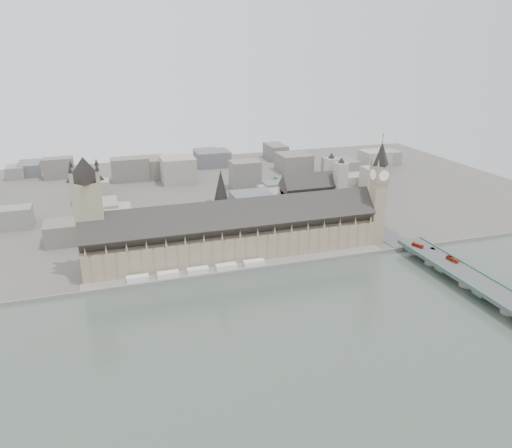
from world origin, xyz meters
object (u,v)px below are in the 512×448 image
object	(u,v)px
westminster_bridge	(461,276)
red_bus_north	(418,245)
elizabeth_tower	(379,186)
victoria_tower	(89,210)
westminster_abbey	(313,197)
red_bus_south	(452,259)
car_silver	(433,248)
palace_of_westminster	(234,233)

from	to	relation	value
westminster_bridge	red_bus_north	xyz separation A→B (m)	(-4.30, 54.16, 6.68)
elizabeth_tower	victoria_tower	bearing A→B (deg)	176.04
westminster_abbey	red_bus_south	world-z (taller)	westminster_abbey
elizabeth_tower	victoria_tower	size ratio (longest dim) A/B	1.07
westminster_bridge	westminster_abbey	xyz separation A→B (m)	(-51.08, 182.50, 19.96)
victoria_tower	westminster_bridge	bearing A→B (deg)	-21.78
red_bus_south	car_silver	distance (m)	27.07
elizabeth_tower	westminster_abbey	world-z (taller)	elizabeth_tower
victoria_tower	car_silver	distance (m)	300.91
palace_of_westminster	red_bus_south	world-z (taller)	palace_of_westminster
palace_of_westminster	red_bus_south	size ratio (longest dim) A/B	21.85
elizabeth_tower	red_bus_north	size ratio (longest dim) A/B	9.60
palace_of_westminster	elizabeth_tower	size ratio (longest dim) A/B	2.47
westminster_bridge	elizabeth_tower	bearing A→B (deg)	104.11
victoria_tower	car_silver	world-z (taller)	victoria_tower
palace_of_westminster	westminster_abbey	world-z (taller)	westminster_abbey
victoria_tower	westminster_abbey	xyz separation A→B (m)	(232.92, 69.00, -30.12)
westminster_abbey	red_bus_north	size ratio (longest dim) A/B	6.07
victoria_tower	palace_of_westminster	bearing A→B (deg)	-2.96
westminster_abbey	red_bus_north	bearing A→B (deg)	-69.97
westminster_abbey	red_bus_south	xyz separation A→B (m)	(56.27, -163.94, -13.14)
red_bus_north	red_bus_south	bearing A→B (deg)	-97.99
palace_of_westminster	westminster_bridge	world-z (taller)	palace_of_westminster
westminster_bridge	victoria_tower	bearing A→B (deg)	158.22
elizabeth_tower	red_bus_south	bearing A→B (deg)	-69.22
red_bus_north	westminster_bridge	bearing A→B (deg)	-108.39
victoria_tower	car_silver	xyz separation A→B (m)	(289.80, -67.89, -44.22)
elizabeth_tower	victoria_tower	world-z (taller)	elizabeth_tower
palace_of_westminster	car_silver	bearing A→B (deg)	-20.15
westminster_abbey	victoria_tower	bearing A→B (deg)	-163.50
elizabeth_tower	red_bus_north	distance (m)	65.10
westminster_bridge	red_bus_south	distance (m)	20.45
elizabeth_tower	victoria_tower	distance (m)	260.64
car_silver	palace_of_westminster	bearing A→B (deg)	138.01
elizabeth_tower	red_bus_south	size ratio (longest dim) A/B	8.86
red_bus_north	palace_of_westminster	bearing A→B (deg)	138.48
palace_of_westminster	westminster_bridge	xyz separation A→B (m)	(162.00, -107.20, -17.58)
red_bus_north	car_silver	distance (m)	13.26
westminster_abbey	palace_of_westminster	bearing A→B (deg)	-145.83
westminster_bridge	red_bus_south	bearing A→B (deg)	74.35
victoria_tower	red_bus_north	size ratio (longest dim) A/B	8.93
westminster_abbey	car_silver	bearing A→B (deg)	-67.44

